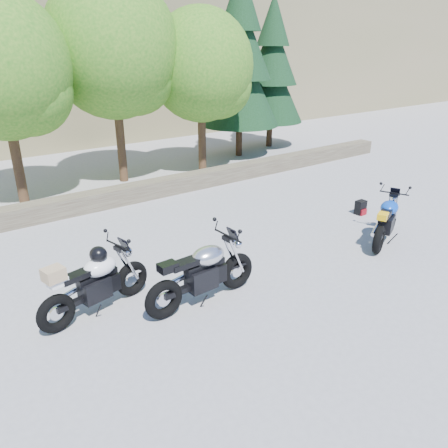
{
  "coord_description": "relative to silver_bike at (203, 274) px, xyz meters",
  "views": [
    {
      "loc": [
        -4.86,
        -5.95,
        4.3
      ],
      "look_at": [
        0.2,
        1.0,
        0.75
      ],
      "focal_mm": 35.0,
      "sensor_mm": 36.0,
      "label": 1
    }
  ],
  "objects": [
    {
      "name": "conifer_far",
      "position": [
        9.58,
        9.07,
        2.71
      ],
      "size": [
        2.82,
        2.82,
        6.27
      ],
      "color": "#382314",
      "rests_on": "ground"
    },
    {
      "name": "silver_bike",
      "position": [
        0.0,
        0.0,
        0.0
      ],
      "size": [
        2.31,
        0.73,
        1.16
      ],
      "rotation": [
        0.0,
        0.0,
        0.04
      ],
      "color": "black",
      "rests_on": "ground"
    },
    {
      "name": "tree_decid_right",
      "position": [
        4.89,
        7.21,
        2.94
      ],
      "size": [
        3.54,
        3.54,
        5.41
      ],
      "color": "#382314",
      "rests_on": "ground"
    },
    {
      "name": "tree_decid_left",
      "position": [
        -1.21,
        7.41,
        3.07
      ],
      "size": [
        3.67,
        3.67,
        5.62
      ],
      "color": "#382314",
      "rests_on": "ground"
    },
    {
      "name": "stone_wall",
      "position": [
        1.18,
        5.77,
        -0.31
      ],
      "size": [
        22.0,
        0.55,
        0.5
      ],
      "primitive_type": "cube",
      "color": "#4C4133",
      "rests_on": "ground"
    },
    {
      "name": "backpack",
      "position": [
        5.88,
        1.13,
        -0.38
      ],
      "size": [
        0.28,
        0.24,
        0.38
      ],
      "rotation": [
        0.0,
        0.0,
        0.0
      ],
      "color": "black",
      "rests_on": "ground"
    },
    {
      "name": "blue_bike",
      "position": [
        4.88,
        -0.33,
        -0.05
      ],
      "size": [
        1.99,
        1.02,
        1.06
      ],
      "rotation": [
        0.0,
        0.0,
        0.42
      ],
      "color": "black",
      "rests_on": "ground"
    },
    {
      "name": "white_bike",
      "position": [
        -1.66,
        0.8,
        0.02
      ],
      "size": [
        2.14,
        0.77,
        1.19
      ],
      "rotation": [
        0.0,
        0.0,
        0.22
      ],
      "color": "black",
      "rests_on": "ground"
    },
    {
      "name": "tree_decid_mid",
      "position": [
        2.09,
        7.81,
        3.48
      ],
      "size": [
        4.08,
        4.08,
        6.24
      ],
      "color": "#382314",
      "rests_on": "ground"
    },
    {
      "name": "conifer_near",
      "position": [
        7.38,
        8.47,
        3.12
      ],
      "size": [
        3.17,
        3.17,
        7.06
      ],
      "color": "#382314",
      "rests_on": "ground"
    },
    {
      "name": "ground",
      "position": [
        1.18,
        0.27,
        -0.56
      ],
      "size": [
        90.0,
        90.0,
        0.0
      ],
      "primitive_type": "plane",
      "color": "gray",
      "rests_on": "ground"
    }
  ]
}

